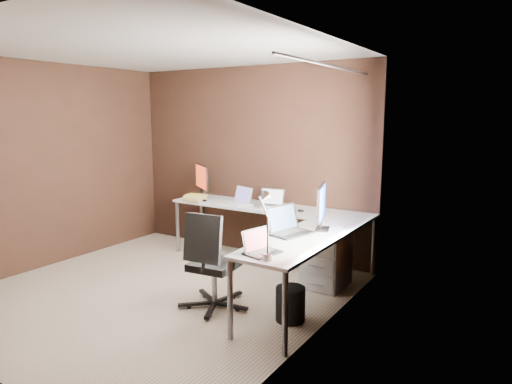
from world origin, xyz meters
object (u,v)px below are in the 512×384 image
Objects in this scene: desk_lamp at (265,216)px; office_chair at (213,280)px; monitor_left at (202,179)px; book_stack at (195,198)px; monitor_right at (321,204)px; laptop_silver at (270,203)px; laptop_black_small at (260,248)px; laptop_white at (240,200)px; laptop_black_big at (287,227)px; wastebasket at (290,304)px; drawer_pedestal at (326,259)px.

office_chair is (-0.78, 0.30, -0.79)m from desk_lamp.
monitor_left reaches higher than book_stack.
monitor_right is at bearing 15.66° from monitor_left.
monitor_left is at bearing 171.44° from laptop_silver.
laptop_black_small is 0.32m from desk_lamp.
monitor_left is 0.84× the size of desk_lamp.
laptop_black_small is 2.47m from book_stack.
monitor_right is 1.31m from office_chair.
laptop_white is 2.11m from laptop_black_small.
monitor_left reaches higher than laptop_silver.
laptop_black_small is 0.87m from office_chair.
monitor_right is at bearing 87.45° from desk_lamp.
laptop_silver is (1.13, -0.05, -0.21)m from monitor_left.
laptop_black_big is 0.73m from wastebasket.
drawer_pedestal is 1.33m from office_chair.
book_stack is (-2.06, 0.52, -0.22)m from monitor_right.
book_stack reaches higher than drawer_pedestal.
monitor_right is 0.98× the size of desk_lamp.
book_stack is (-1.95, 1.51, -0.00)m from laptop_black_small.
monitor_right is at bearing -41.91° from laptop_silver.
laptop_black_small is 1.17× the size of book_stack.
monitor_left is 0.35m from book_stack.
laptop_black_big is 1.40× the size of laptop_black_small.
monitor_right is at bearing 37.12° from office_chair.
monitor_left reaches higher than drawer_pedestal.
laptop_white reaches higher than book_stack.
laptop_black_big is at bearing -100.95° from drawer_pedestal.
drawer_pedestal is 1.71× the size of laptop_silver.
laptop_silver is at bearing 158.68° from drawer_pedestal.
office_chair is at bearing -121.87° from drawer_pedestal.
office_chair is at bearing -168.53° from wastebasket.
book_stack is at bearing 80.29° from laptop_black_big.
wastebasket is (0.09, 0.39, -0.62)m from laptop_black_small.
book_stack is (-1.97, 0.15, 0.47)m from drawer_pedestal.
drawer_pedestal is 1.55× the size of laptop_white.
office_chair reaches higher than wastebasket.
laptop_black_small is (0.11, -0.69, -0.01)m from laptop_black_big.
desk_lamp reaches higher than wastebasket.
wastebasket is at bearing -131.80° from laptop_black_big.
office_chair reaches higher than book_stack.
drawer_pedestal is 1.45m from laptop_white.
monitor_right is 1.69× the size of wastebasket.
laptop_black_big is at bearing -18.62° from laptop_white.
laptop_white is 1.23× the size of wastebasket.
monitor_right is 1.86× the size of book_stack.
monitor_left is at bearing 124.49° from office_chair.
monitor_left reaches higher than laptop_black_small.
monitor_left is 1.17× the size of laptop_white.
wastebasket is at bearing -28.91° from book_stack.
book_stack is at bearing 151.09° from wastebasket.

